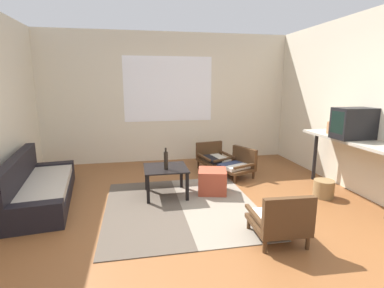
{
  "coord_description": "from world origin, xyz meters",
  "views": [
    {
      "loc": [
        -0.71,
        -3.27,
        1.68
      ],
      "look_at": [
        0.11,
        0.95,
        0.78
      ],
      "focal_mm": 27.47,
      "sensor_mm": 36.0,
      "label": 1
    }
  ],
  "objects_px": {
    "couch": "(38,188)",
    "wicker_basket": "(324,189)",
    "armchair_striped_foreground": "(281,220)",
    "console_shelf": "(349,144)",
    "crt_television": "(354,123)",
    "armchair_corner": "(238,164)",
    "coffee_table": "(166,172)",
    "armchair_by_window": "(214,157)",
    "clay_vase": "(334,127)",
    "ottoman_orange": "(212,181)",
    "glass_bottle": "(166,160)"
  },
  "relations": [
    {
      "from": "crt_television",
      "to": "wicker_basket",
      "type": "height_order",
      "value": "crt_television"
    },
    {
      "from": "armchair_by_window",
      "to": "armchair_striped_foreground",
      "type": "relative_size",
      "value": 1.2
    },
    {
      "from": "crt_television",
      "to": "couch",
      "type": "bearing_deg",
      "value": 171.42
    },
    {
      "from": "armchair_corner",
      "to": "wicker_basket",
      "type": "bearing_deg",
      "value": -51.68
    },
    {
      "from": "ottoman_orange",
      "to": "glass_bottle",
      "type": "xyz_separation_m",
      "value": [
        -0.72,
        -0.06,
        0.39
      ]
    },
    {
      "from": "couch",
      "to": "coffee_table",
      "type": "distance_m",
      "value": 1.83
    },
    {
      "from": "armchair_striped_foreground",
      "to": "clay_vase",
      "type": "bearing_deg",
      "value": 41.77
    },
    {
      "from": "couch",
      "to": "wicker_basket",
      "type": "height_order",
      "value": "couch"
    },
    {
      "from": "coffee_table",
      "to": "armchair_striped_foreground",
      "type": "height_order",
      "value": "armchair_striped_foreground"
    },
    {
      "from": "coffee_table",
      "to": "crt_television",
      "type": "bearing_deg",
      "value": -12.42
    },
    {
      "from": "coffee_table",
      "to": "clay_vase",
      "type": "distance_m",
      "value": 2.72
    },
    {
      "from": "coffee_table",
      "to": "armchair_by_window",
      "type": "relative_size",
      "value": 0.89
    },
    {
      "from": "armchair_striped_foreground",
      "to": "crt_television",
      "type": "distance_m",
      "value": 2.06
    },
    {
      "from": "armchair_corner",
      "to": "clay_vase",
      "type": "xyz_separation_m",
      "value": [
        1.27,
        -0.81,
        0.76
      ]
    },
    {
      "from": "armchair_corner",
      "to": "clay_vase",
      "type": "height_order",
      "value": "clay_vase"
    },
    {
      "from": "armchair_by_window",
      "to": "armchair_striped_foreground",
      "type": "xyz_separation_m",
      "value": [
        -0.01,
        -2.76,
        0.01
      ]
    },
    {
      "from": "console_shelf",
      "to": "armchair_corner",
      "type": "bearing_deg",
      "value": 136.8
    },
    {
      "from": "armchair_by_window",
      "to": "wicker_basket",
      "type": "height_order",
      "value": "armchair_by_window"
    },
    {
      "from": "console_shelf",
      "to": "ottoman_orange",
      "type": "bearing_deg",
      "value": 165.41
    },
    {
      "from": "armchair_by_window",
      "to": "wicker_basket",
      "type": "distance_m",
      "value": 2.11
    },
    {
      "from": "console_shelf",
      "to": "wicker_basket",
      "type": "distance_m",
      "value": 0.75
    },
    {
      "from": "armchair_striped_foreground",
      "to": "crt_television",
      "type": "xyz_separation_m",
      "value": [
        1.59,
        0.99,
        0.85
      ]
    },
    {
      "from": "coffee_table",
      "to": "ottoman_orange",
      "type": "bearing_deg",
      "value": -2.55
    },
    {
      "from": "coffee_table",
      "to": "console_shelf",
      "type": "bearing_deg",
      "value": -11.41
    },
    {
      "from": "couch",
      "to": "armchair_striped_foreground",
      "type": "bearing_deg",
      "value": -30.15
    },
    {
      "from": "coffee_table",
      "to": "armchair_by_window",
      "type": "distance_m",
      "value": 1.6
    },
    {
      "from": "couch",
      "to": "coffee_table",
      "type": "relative_size",
      "value": 3.27
    },
    {
      "from": "armchair_by_window",
      "to": "clay_vase",
      "type": "relative_size",
      "value": 2.29
    },
    {
      "from": "ottoman_orange",
      "to": "crt_television",
      "type": "bearing_deg",
      "value": -15.94
    },
    {
      "from": "armchair_striped_foreground",
      "to": "glass_bottle",
      "type": "distance_m",
      "value": 1.84
    },
    {
      "from": "armchair_corner",
      "to": "ottoman_orange",
      "type": "xyz_separation_m",
      "value": [
        -0.66,
        -0.69,
        -0.05
      ]
    },
    {
      "from": "coffee_table",
      "to": "armchair_striped_foreground",
      "type": "xyz_separation_m",
      "value": [
        1.05,
        -1.57,
        -0.11
      ]
    },
    {
      "from": "couch",
      "to": "crt_television",
      "type": "distance_m",
      "value": 4.59
    },
    {
      "from": "armchair_corner",
      "to": "coffee_table",
      "type": "bearing_deg",
      "value": -154.39
    },
    {
      "from": "couch",
      "to": "coffee_table",
      "type": "height_order",
      "value": "couch"
    },
    {
      "from": "clay_vase",
      "to": "glass_bottle",
      "type": "relative_size",
      "value": 0.98
    },
    {
      "from": "armchair_corner",
      "to": "wicker_basket",
      "type": "relative_size",
      "value": 2.5
    },
    {
      "from": "armchair_striped_foreground",
      "to": "glass_bottle",
      "type": "relative_size",
      "value": 1.87
    },
    {
      "from": "coffee_table",
      "to": "crt_television",
      "type": "xyz_separation_m",
      "value": [
        2.63,
        -0.58,
        0.75
      ]
    },
    {
      "from": "glass_bottle",
      "to": "wicker_basket",
      "type": "xyz_separation_m",
      "value": [
        2.3,
        -0.43,
        -0.45
      ]
    },
    {
      "from": "armchair_by_window",
      "to": "wicker_basket",
      "type": "xyz_separation_m",
      "value": [
        1.24,
        -1.7,
        -0.12
      ]
    },
    {
      "from": "couch",
      "to": "console_shelf",
      "type": "bearing_deg",
      "value": -7.97
    },
    {
      "from": "console_shelf",
      "to": "crt_television",
      "type": "relative_size",
      "value": 3.11
    },
    {
      "from": "glass_bottle",
      "to": "ottoman_orange",
      "type": "bearing_deg",
      "value": 4.81
    },
    {
      "from": "console_shelf",
      "to": "clay_vase",
      "type": "xyz_separation_m",
      "value": [
        -0.0,
        0.38,
        0.2
      ]
    },
    {
      "from": "armchair_striped_foreground",
      "to": "armchair_by_window",
      "type": "bearing_deg",
      "value": 89.71
    },
    {
      "from": "couch",
      "to": "crt_television",
      "type": "bearing_deg",
      "value": -8.58
    },
    {
      "from": "armchair_by_window",
      "to": "armchair_striped_foreground",
      "type": "distance_m",
      "value": 2.76
    },
    {
      "from": "armchair_striped_foreground",
      "to": "glass_bottle",
      "type": "xyz_separation_m",
      "value": [
        -1.05,
        1.48,
        0.32
      ]
    },
    {
      "from": "couch",
      "to": "wicker_basket",
      "type": "bearing_deg",
      "value": -8.42
    }
  ]
}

